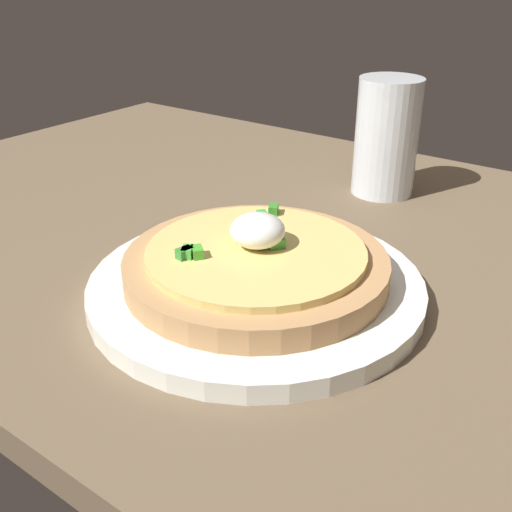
{
  "coord_description": "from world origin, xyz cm",
  "views": [
    {
      "loc": [
        27.47,
        -45.84,
        28.21
      ],
      "look_at": [
        2.11,
        -11.22,
        6.27
      ],
      "focal_mm": 42.73,
      "sensor_mm": 36.0,
      "label": 1
    }
  ],
  "objects": [
    {
      "name": "dining_table",
      "position": [
        0.0,
        0.0,
        1.34
      ],
      "size": [
        109.12,
        65.05,
        2.68
      ],
      "primitive_type": "cube",
      "color": "brown",
      "rests_on": "ground"
    },
    {
      "name": "cup_far",
      "position": [
        0.17,
        16.27,
        8.48
      ],
      "size": [
        7.02,
        7.02,
        12.97
      ],
      "color": "silver",
      "rests_on": "dining_table"
    },
    {
      "name": "plate",
      "position": [
        2.11,
        -11.22,
        3.48
      ],
      "size": [
        27.02,
        27.02,
        1.59
      ],
      "primitive_type": "cylinder",
      "color": "white",
      "rests_on": "dining_table"
    },
    {
      "name": "pizza",
      "position": [
        2.09,
        -11.19,
        5.65
      ],
      "size": [
        21.13,
        21.13,
        5.28
      ],
      "color": "tan",
      "rests_on": "plate"
    }
  ]
}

